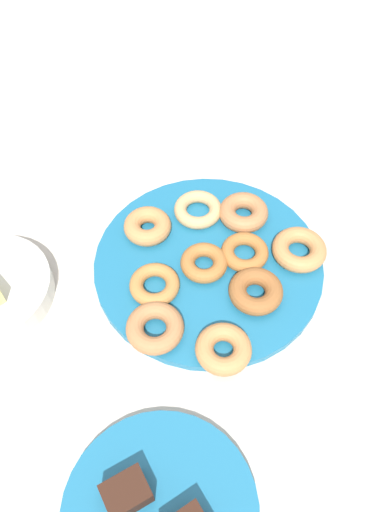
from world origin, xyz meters
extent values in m
plane|color=beige|center=(0.00, 0.00, 0.00)|extent=(2.40, 2.40, 0.00)
cylinder|color=#1E6B93|center=(0.00, 0.00, 0.01)|extent=(0.38, 0.38, 0.01)
torus|color=#995B2D|center=(-0.09, -0.04, 0.03)|extent=(0.11, 0.11, 0.03)
torus|color=#BC7A3D|center=(-0.01, 0.10, 0.03)|extent=(0.09, 0.09, 0.02)
torus|color=#AD6B33|center=(-0.01, 0.01, 0.03)|extent=(0.11, 0.11, 0.02)
torus|color=#B27547|center=(0.06, -0.10, 0.03)|extent=(0.10, 0.10, 0.03)
torus|color=#C6844C|center=(0.10, 0.07, 0.03)|extent=(0.11, 0.11, 0.03)
torus|color=#AD6B33|center=(-0.02, -0.06, 0.02)|extent=(0.08, 0.08, 0.02)
torus|color=#B27547|center=(-0.09, 0.13, 0.03)|extent=(0.09, 0.09, 0.03)
torus|color=#C6844C|center=(-0.16, 0.05, 0.03)|extent=(0.11, 0.11, 0.03)
torus|color=#C6844C|center=(-0.05, -0.14, 0.03)|extent=(0.11, 0.11, 0.03)
torus|color=tan|center=(0.10, -0.03, 0.02)|extent=(0.10, 0.10, 0.02)
cylinder|color=#1E6B93|center=(-0.31, 0.22, 0.01)|extent=(0.24, 0.24, 0.02)
cube|color=#381E14|center=(-0.28, 0.25, 0.03)|extent=(0.05, 0.06, 0.03)
camera|label=1|loc=(-0.42, 0.22, 0.69)|focal=35.06mm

